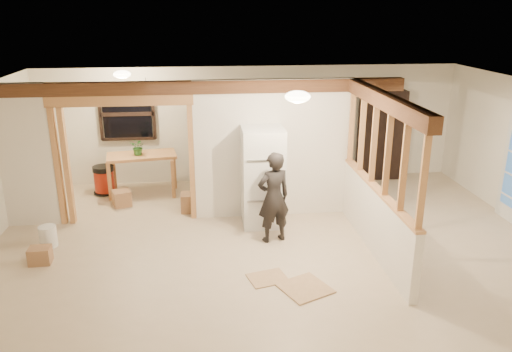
{
  "coord_description": "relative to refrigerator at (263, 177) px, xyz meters",
  "views": [
    {
      "loc": [
        -1.03,
        -7.34,
        3.65
      ],
      "look_at": [
        -0.19,
        0.4,
        1.03
      ],
      "focal_mm": 35.0,
      "sensor_mm": 36.0,
      "label": 1
    }
  ],
  "objects": [
    {
      "name": "floor",
      "position": [
        0.03,
        -0.79,
        -0.87
      ],
      "size": [
        9.0,
        6.5,
        0.01
      ],
      "primitive_type": "cube",
      "color": "#C7B094",
      "rests_on": "ground"
    },
    {
      "name": "ceiling",
      "position": [
        0.03,
        -0.79,
        1.63
      ],
      "size": [
        9.0,
        6.5,
        0.01
      ],
      "primitive_type": "cube",
      "color": "white"
    },
    {
      "name": "wall_back",
      "position": [
        0.03,
        2.46,
        0.38
      ],
      "size": [
        9.0,
        0.01,
        2.5
      ],
      "primitive_type": "cube",
      "color": "silver",
      "rests_on": "floor"
    },
    {
      "name": "wall_front",
      "position": [
        0.03,
        -4.04,
        0.38
      ],
      "size": [
        9.0,
        0.01,
        2.5
      ],
      "primitive_type": "cube",
      "color": "silver",
      "rests_on": "floor"
    },
    {
      "name": "partition_left_stub",
      "position": [
        -4.02,
        0.41,
        0.38
      ],
      "size": [
        0.9,
        0.12,
        2.5
      ],
      "primitive_type": "cube",
      "color": "silver",
      "rests_on": "floor"
    },
    {
      "name": "partition_center",
      "position": [
        0.23,
        0.41,
        0.38
      ],
      "size": [
        2.8,
        0.12,
        2.5
      ],
      "primitive_type": "cube",
      "color": "silver",
      "rests_on": "floor"
    },
    {
      "name": "doorway_frame",
      "position": [
        -2.37,
        0.41,
        0.23
      ],
      "size": [
        2.46,
        0.14,
        2.2
      ],
      "primitive_type": "cube",
      "color": "tan",
      "rests_on": "floor"
    },
    {
      "name": "header_beam_back",
      "position": [
        -0.97,
        0.41,
        1.51
      ],
      "size": [
        7.0,
        0.18,
        0.22
      ],
      "primitive_type": "cube",
      "color": "#56331D",
      "rests_on": "ceiling"
    },
    {
      "name": "header_beam_right",
      "position": [
        1.63,
        -1.19,
        1.51
      ],
      "size": [
        0.18,
        3.3,
        0.22
      ],
      "primitive_type": "cube",
      "color": "#56331D",
      "rests_on": "ceiling"
    },
    {
      "name": "pony_wall",
      "position": [
        1.63,
        -1.19,
        -0.37
      ],
      "size": [
        0.12,
        3.2,
        1.0
      ],
      "primitive_type": "cube",
      "color": "silver",
      "rests_on": "floor"
    },
    {
      "name": "stud_partition",
      "position": [
        1.63,
        -1.19,
        0.79
      ],
      "size": [
        0.14,
        3.2,
        1.32
      ],
      "primitive_type": "cube",
      "color": "tan",
      "rests_on": "pony_wall"
    },
    {
      "name": "window_back",
      "position": [
        -2.57,
        2.38,
        0.68
      ],
      "size": [
        1.12,
        0.1,
        1.1
      ],
      "primitive_type": "cube",
      "color": "black",
      "rests_on": "wall_back"
    },
    {
      "name": "ceiling_dome_main",
      "position": [
        0.33,
        -1.29,
        1.61
      ],
      "size": [
        0.36,
        0.36,
        0.16
      ],
      "primitive_type": "ellipsoid",
      "color": "#FFEABF",
      "rests_on": "ceiling"
    },
    {
      "name": "ceiling_dome_util",
      "position": [
        -2.47,
        1.51,
        1.61
      ],
      "size": [
        0.32,
        0.32,
        0.14
      ],
      "primitive_type": "ellipsoid",
      "color": "#FFEABF",
      "rests_on": "ceiling"
    },
    {
      "name": "hanging_bulb",
      "position": [
        -1.97,
        0.81,
        1.31
      ],
      "size": [
        0.07,
        0.07,
        0.07
      ],
      "primitive_type": "ellipsoid",
      "color": "#FFD88C",
      "rests_on": "ceiling"
    },
    {
      "name": "refrigerator",
      "position": [
        0.0,
        0.0,
        0.0
      ],
      "size": [
        0.72,
        0.7,
        1.74
      ],
      "primitive_type": "cube",
      "color": "silver",
      "rests_on": "floor"
    },
    {
      "name": "woman",
      "position": [
        0.09,
        -0.71,
        -0.11
      ],
      "size": [
        0.64,
        0.51,
        1.52
      ],
      "primitive_type": "imported",
      "rotation": [
        0.0,
        0.0,
        3.44
      ],
      "color": "#2A2525",
      "rests_on": "floor"
    },
    {
      "name": "work_table",
      "position": [
        -2.26,
        1.73,
        -0.44
      ],
      "size": [
        1.45,
        0.88,
        0.86
      ],
      "primitive_type": "cube",
      "rotation": [
        0.0,
        0.0,
        0.15
      ],
      "color": "tan",
      "rests_on": "floor"
    },
    {
      "name": "potted_plant",
      "position": [
        -2.3,
        1.68,
        0.15
      ],
      "size": [
        0.38,
        0.36,
        0.33
      ],
      "primitive_type": "imported",
      "rotation": [
        0.0,
        0.0,
        -0.42
      ],
      "color": "#255A24",
      "rests_on": "work_table"
    },
    {
      "name": "shop_vac",
      "position": [
        -3.06,
        1.85,
        -0.57
      ],
      "size": [
        0.57,
        0.57,
        0.6
      ],
      "primitive_type": "cylinder",
      "rotation": [
        0.0,
        0.0,
        -0.29
      ],
      "color": "maroon",
      "rests_on": "floor"
    },
    {
      "name": "bookshelf",
      "position": [
        2.9,
        2.22,
        0.12
      ],
      "size": [
        0.99,
        0.33,
        1.97
      ],
      "primitive_type": "cube",
      "color": "black",
      "rests_on": "floor"
    },
    {
      "name": "bucket",
      "position": [
        -3.54,
        -0.54,
        -0.7
      ],
      "size": [
        0.29,
        0.29,
        0.35
      ],
      "primitive_type": "cylinder",
      "rotation": [
        0.0,
        0.0,
        0.07
      ],
      "color": "silver",
      "rests_on": "floor"
    },
    {
      "name": "box_util_a",
      "position": [
        -1.26,
        0.72,
        -0.7
      ],
      "size": [
        0.41,
        0.35,
        0.34
      ],
      "primitive_type": "cube",
      "rotation": [
        0.0,
        0.0,
        -0.02
      ],
      "color": "#9B6E4B",
      "rests_on": "floor"
    },
    {
      "name": "box_util_b",
      "position": [
        -2.62,
        1.13,
        -0.72
      ],
      "size": [
        0.41,
        0.41,
        0.3
      ],
      "primitive_type": "cube",
      "rotation": [
        0.0,
        0.0,
        0.36
      ],
      "color": "#9B6E4B",
      "rests_on": "floor"
    },
    {
      "name": "box_front",
      "position": [
        -3.5,
        -1.11,
        -0.74
      ],
      "size": [
        0.33,
        0.27,
        0.26
      ],
      "primitive_type": "cube",
      "rotation": [
        0.0,
        0.0,
        0.04
      ],
      "color": "#9B6E4B",
      "rests_on": "floor"
    },
    {
      "name": "floor_panel_near",
      "position": [
        0.31,
        -2.25,
        -0.86
      ],
      "size": [
        0.81,
        0.81,
        0.02
      ],
      "primitive_type": "cube",
      "rotation": [
        0.0,
        0.0,
        0.43
      ],
      "color": "tan",
      "rests_on": "floor"
    },
    {
      "name": "floor_panel_far",
      "position": [
        -0.16,
        -1.93,
        -0.86
      ],
      "size": [
        0.62,
        0.54,
        0.02
      ],
      "primitive_type": "cube",
      "rotation": [
        0.0,
        0.0,
        0.25
      ],
      "color": "tan",
      "rests_on": "floor"
    }
  ]
}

